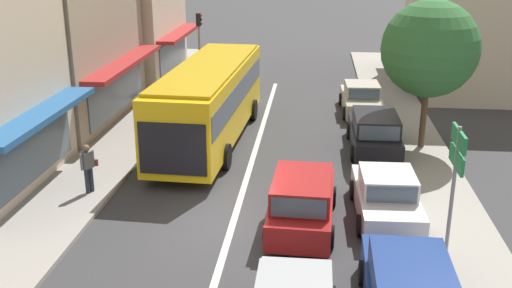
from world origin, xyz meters
TOP-DOWN VIEW (x-y plane):
  - ground_plane at (0.00, 0.00)m, footprint 140.00×140.00m
  - lane_centre_line at (0.00, 4.00)m, footprint 0.20×28.00m
  - sidewalk_left at (-6.80, 6.00)m, footprint 5.20×44.00m
  - kerb_right at (6.20, 6.00)m, footprint 2.80×44.00m
  - shopfront_mid_block at (-10.18, 9.94)m, footprint 8.08×9.11m
  - shopfront_far_end at (-10.18, 18.86)m, footprint 9.06×7.92m
  - building_right_far at (11.48, 19.11)m, footprint 8.26×11.00m
  - city_bus at (-1.94, 7.35)m, footprint 3.13×10.97m
  - wagon_adjacent_lane_trail at (2.03, 0.15)m, footprint 2.08×4.57m
  - parked_sedan_kerb_second at (4.52, 0.88)m, footprint 2.00×4.25m
  - parked_wagon_kerb_third at (4.67, 6.87)m, footprint 1.98×4.52m
  - parked_sedan_kerb_rear at (4.52, 12.37)m, footprint 2.02×4.26m
  - traffic_light_downstreet at (-4.05, 16.15)m, footprint 0.33×0.24m
  - directional_road_sign at (5.89, -1.34)m, footprint 0.10×1.40m
  - street_tree_right at (6.57, 7.25)m, footprint 3.70×3.70m
  - pedestrian_with_handbag_near at (-4.91, 1.51)m, footprint 0.43×0.65m
  - pedestrian_browsing_midblock at (-4.40, 9.05)m, footprint 0.55×0.30m

SIDE VIEW (x-z plane):
  - ground_plane at x=0.00m, z-range 0.00..0.00m
  - lane_centre_line at x=0.00m, z-range 0.00..0.01m
  - kerb_right at x=6.20m, z-range 0.00..0.12m
  - sidewalk_left at x=-6.80m, z-range 0.00..0.14m
  - parked_sedan_kerb_second at x=4.52m, z-range -0.07..1.40m
  - parked_sedan_kerb_rear at x=4.52m, z-range -0.07..1.40m
  - wagon_adjacent_lane_trail at x=2.03m, z-range -0.04..1.53m
  - parked_wagon_kerb_third at x=4.67m, z-range -0.04..1.53m
  - pedestrian_browsing_midblock at x=-4.40m, z-range 0.25..1.88m
  - pedestrian_with_handbag_near at x=-4.91m, z-range 0.25..1.88m
  - city_bus at x=-1.94m, z-range 0.27..3.49m
  - directional_road_sign at x=5.89m, z-range 0.90..4.50m
  - traffic_light_downstreet at x=-4.05m, z-range 0.75..4.95m
  - shopfront_mid_block at x=-10.18m, z-range 0.00..6.75m
  - shopfront_far_end at x=-10.18m, z-range 0.00..7.78m
  - street_tree_right at x=6.57m, z-range 1.08..6.98m
  - building_right_far at x=11.48m, z-range -0.01..9.01m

